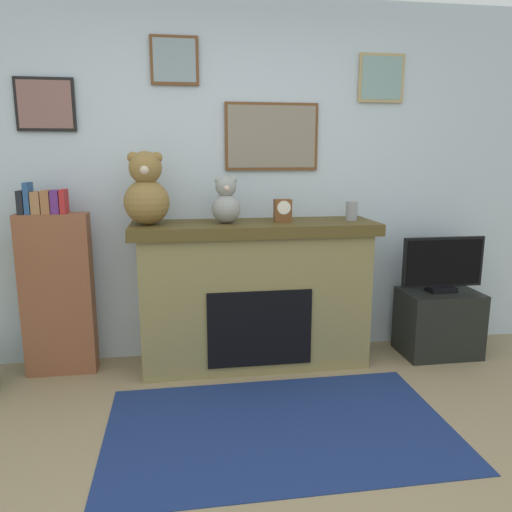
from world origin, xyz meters
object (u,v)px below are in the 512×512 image
Objects in this scene: mantel_clock at (283,211)px; tv_stand at (438,323)px; fireplace at (254,293)px; television at (443,265)px; bookshelf at (57,289)px; teddy_bear_tan at (146,192)px; candle_jar at (352,211)px; teddy_bear_brown at (226,202)px.

tv_stand is at bearing -1.66° from mantel_clock.
television is at bearing -2.27° from fireplace.
tv_stand is (1.42, -0.05, -0.28)m from fireplace.
tv_stand is at bearing -2.05° from bookshelf.
teddy_bear_tan reaches higher than tv_stand.
television is 3.96× the size of mantel_clock.
tv_stand is 1.16× the size of teddy_bear_tan.
mantel_clock reaches higher than candle_jar.
bookshelf is 2.11× the size of television.
mantel_clock is at bearing -179.83° from candle_jar.
tv_stand is 1.51m from mantel_clock.
television is 2.23m from teddy_bear_tan.
candle_jar is at bearing 176.93° from television.
teddy_bear_tan is (-0.73, -0.02, 0.74)m from fireplace.
bookshelf is at bearing 177.64° from mantel_clock.
candle_jar is 0.51m from mantel_clock.
teddy_bear_brown is (-0.40, 0.00, 0.07)m from mantel_clock.
television is at bearing -90.00° from tv_stand.
fireplace is 5.29× the size of teddy_bear_brown.
candle_jar reaches higher than tv_stand.
television is at bearing -1.73° from mantel_clock.
fireplace is at bearing 174.45° from mantel_clock.
fireplace is 0.92m from candle_jar.
bookshelf is at bearing 177.92° from television.
bookshelf reaches higher than candle_jar.
fireplace is 3.02× the size of tv_stand.
teddy_bear_brown is (-0.20, -0.02, 0.66)m from fireplace.
teddy_bear_tan is at bearing -178.57° from fireplace.
teddy_bear_brown is (0.53, 0.00, -0.07)m from teddy_bear_tan.
bookshelf is 2.35× the size of tv_stand.
tv_stand is 3.56× the size of mantel_clock.
bookshelf is 4.11× the size of teddy_bear_brown.
teddy_bear_brown is at bearing 178.65° from television.
candle_jar is (2.07, -0.06, 0.51)m from bookshelf.
teddy_bear_brown is at bearing -174.81° from fireplace.
mantel_clock is at bearing 178.34° from tv_stand.
fireplace reaches higher than television.
tv_stand is 4.09× the size of candle_jar.
candle_jar is 0.28× the size of teddy_bear_tan.
mantel_clock is (-1.22, 0.04, 0.43)m from television.
television is 1.29× the size of teddy_bear_tan.
fireplace is 2.72× the size of television.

